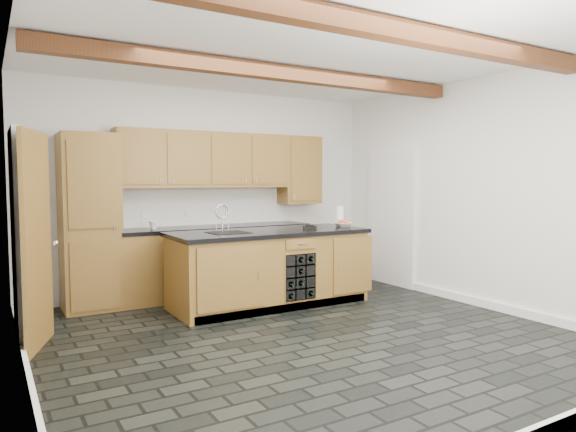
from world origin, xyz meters
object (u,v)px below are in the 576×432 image
(island, at_px, (270,268))
(fruit_bowl, at_px, (343,225))
(kitchen_scale, at_px, (310,227))
(paper_towel, at_px, (340,216))

(island, bearing_deg, fruit_bowl, -3.24)
(island, distance_m, kitchen_scale, 0.73)
(island, relative_size, paper_towel, 9.22)
(fruit_bowl, bearing_deg, kitchen_scale, 179.91)
(kitchen_scale, relative_size, fruit_bowl, 0.79)
(island, xyz_separation_m, paper_towel, (1.11, 0.07, 0.60))
(kitchen_scale, xyz_separation_m, paper_towel, (0.57, 0.13, 0.11))
(paper_towel, bearing_deg, island, -176.50)
(paper_towel, bearing_deg, fruit_bowl, -107.25)
(fruit_bowl, height_order, paper_towel, paper_towel)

